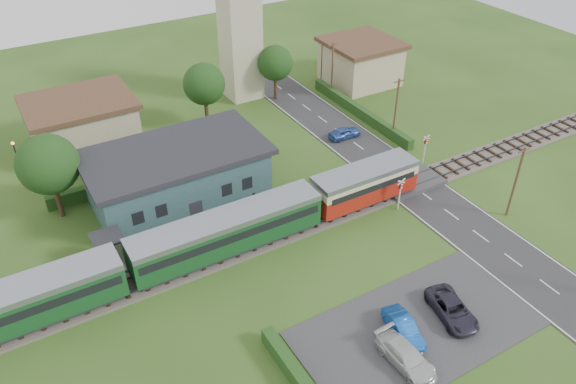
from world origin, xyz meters
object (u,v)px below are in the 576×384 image
station_building (178,175)px  crossing_signal_far (426,145)px  church_tower (239,14)px  car_park_dark (452,309)px  pedestrian_near (254,201)px  car_park_silver (406,356)px  car_park_blue (403,328)px  car_on_road (345,132)px  house_west (83,124)px  crossing_signal_near (400,190)px  house_east (361,61)px  equipment_hut (109,249)px  pedestrian_far (149,246)px  train (190,245)px

station_building → crossing_signal_far: bearing=-15.6°
church_tower → car_park_dark: bearing=-95.1°
pedestrian_near → car_park_silver: bearing=103.5°
car_park_blue → car_park_silver: car_park_silver is taller
church_tower → car_on_road: (4.73, -15.27, -9.56)m
pedestrian_near → house_west: bearing=-52.2°
crossing_signal_near → house_east: bearing=60.9°
equipment_hut → car_park_silver: size_ratio=0.54×
house_east → crossing_signal_near: bearing=-119.1°
equipment_hut → pedestrian_far: 3.01m
pedestrian_near → pedestrian_far: size_ratio=0.97×
station_building → crossing_signal_near: station_building is taller
car_park_silver → pedestrian_far: (-10.97, 18.35, 0.61)m
station_building → car_on_road: station_building is taller
car_park_silver → train: bearing=115.6°
pedestrian_near → pedestrian_far: 10.09m
station_building → car_park_silver: 25.65m
house_east → car_park_blue: house_east is taller
equipment_hut → house_west: size_ratio=0.24×
house_west → car_on_road: size_ratio=2.97×
equipment_hut → house_east: bearing=26.3°
equipment_hut → car_park_silver: equipment_hut is taller
train → car_park_silver: train is taller
crossing_signal_near → pedestrian_near: size_ratio=1.82×
church_tower → house_east: (15.00, -4.00, -7.43)m
equipment_hut → crossing_signal_far: crossing_signal_far is taller
car_park_silver → car_park_dark: size_ratio=1.01×
station_building → equipment_hut: bearing=-144.1°
station_building → car_on_road: bearing=5.0°
train → house_west: 23.14m
crossing_signal_far → car_park_dark: (-12.20, -16.76, -1.41)m
car_park_blue → car_park_dark: (4.11, -0.43, -0.00)m
house_east → car_park_silver: house_east is taller
crossing_signal_near → car_park_blue: bearing=-128.3°
crossing_signal_near → pedestrian_far: crossing_signal_near is taller
house_east → car_park_dark: (-18.60, -36.37, -2.06)m
equipment_hut → station_building: (8.00, 5.79, 0.95)m
house_west → house_east: size_ratio=1.23×
crossing_signal_near → car_park_blue: crossing_signal_near is taller
car_park_silver → pedestrian_near: (-0.95, 19.49, 0.58)m
car_park_blue → car_park_silver: bearing=-116.0°
train → pedestrian_near: (7.43, 3.59, -0.83)m
station_building → pedestrian_near: station_building is taller
car_park_silver → station_building: bearing=101.1°
house_west → crossing_signal_far: (28.60, -20.61, -0.65)m
church_tower → pedestrian_near: 26.13m
train → pedestrian_near: 8.29m
pedestrian_far → crossing_signal_far: bearing=-98.0°
house_east → pedestrian_far: (-35.11, -19.54, -1.42)m
crossing_signal_near → car_park_blue: size_ratio=0.82×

